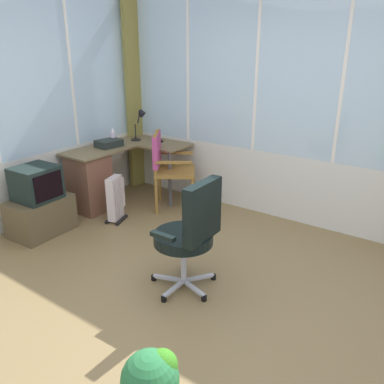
{
  "coord_description": "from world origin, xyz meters",
  "views": [
    {
      "loc": [
        -2.11,
        -1.62,
        1.99
      ],
      "look_at": [
        0.83,
        0.47,
        0.62
      ],
      "focal_mm": 37.25,
      "sensor_mm": 36.0,
      "label": 1
    }
  ],
  "objects_px": {
    "desk_lamp": "(142,119)",
    "tv_on_stand": "(39,204)",
    "tv_remote": "(160,140)",
    "potted_plant": "(152,380)",
    "office_chair": "(191,229)",
    "desk": "(95,177)",
    "space_heater": "(116,198)",
    "wooden_armchair": "(165,161)",
    "paper_tray": "(109,143)",
    "spray_bottle": "(113,136)"
  },
  "relations": [
    {
      "from": "space_heater",
      "to": "tv_on_stand",
      "type": "bearing_deg",
      "value": 149.33
    },
    {
      "from": "desk",
      "to": "spray_bottle",
      "type": "distance_m",
      "value": 0.61
    },
    {
      "from": "paper_tray",
      "to": "potted_plant",
      "type": "relative_size",
      "value": 0.72
    },
    {
      "from": "office_chair",
      "to": "wooden_armchair",
      "type": "bearing_deg",
      "value": 45.81
    },
    {
      "from": "wooden_armchair",
      "to": "office_chair",
      "type": "distance_m",
      "value": 1.83
    },
    {
      "from": "wooden_armchair",
      "to": "space_heater",
      "type": "xyz_separation_m",
      "value": [
        -0.64,
        0.22,
        -0.34
      ]
    },
    {
      "from": "wooden_armchair",
      "to": "office_chair",
      "type": "relative_size",
      "value": 0.98
    },
    {
      "from": "wooden_armchair",
      "to": "paper_tray",
      "type": "bearing_deg",
      "value": 108.56
    },
    {
      "from": "wooden_armchair",
      "to": "space_heater",
      "type": "relative_size",
      "value": 1.78
    },
    {
      "from": "spray_bottle",
      "to": "wooden_armchair",
      "type": "height_order",
      "value": "wooden_armchair"
    },
    {
      "from": "tv_remote",
      "to": "potted_plant",
      "type": "bearing_deg",
      "value": -110.33
    },
    {
      "from": "office_chair",
      "to": "potted_plant",
      "type": "xyz_separation_m",
      "value": [
        -1.13,
        -0.54,
        -0.32
      ]
    },
    {
      "from": "tv_on_stand",
      "to": "tv_remote",
      "type": "bearing_deg",
      "value": -9.15
    },
    {
      "from": "desk_lamp",
      "to": "space_heater",
      "type": "distance_m",
      "value": 1.26
    },
    {
      "from": "potted_plant",
      "to": "desk_lamp",
      "type": "bearing_deg",
      "value": 42.57
    },
    {
      "from": "paper_tray",
      "to": "tv_remote",
      "type": "bearing_deg",
      "value": -29.18
    },
    {
      "from": "tv_remote",
      "to": "tv_on_stand",
      "type": "relative_size",
      "value": 0.2
    },
    {
      "from": "spray_bottle",
      "to": "paper_tray",
      "type": "height_order",
      "value": "spray_bottle"
    },
    {
      "from": "tv_remote",
      "to": "spray_bottle",
      "type": "xyz_separation_m",
      "value": [
        -0.47,
        0.39,
        0.09
      ]
    },
    {
      "from": "desk_lamp",
      "to": "space_heater",
      "type": "height_order",
      "value": "desk_lamp"
    },
    {
      "from": "paper_tray",
      "to": "space_heater",
      "type": "xyz_separation_m",
      "value": [
        -0.4,
        -0.49,
        -0.51
      ]
    },
    {
      "from": "paper_tray",
      "to": "wooden_armchair",
      "type": "height_order",
      "value": "wooden_armchair"
    },
    {
      "from": "desk_lamp",
      "to": "tv_on_stand",
      "type": "height_order",
      "value": "desk_lamp"
    },
    {
      "from": "potted_plant",
      "to": "desk",
      "type": "bearing_deg",
      "value": 53.55
    },
    {
      "from": "desk_lamp",
      "to": "paper_tray",
      "type": "height_order",
      "value": "desk_lamp"
    },
    {
      "from": "desk_lamp",
      "to": "tv_on_stand",
      "type": "xyz_separation_m",
      "value": [
        -1.66,
        0.02,
        -0.68
      ]
    },
    {
      "from": "desk_lamp",
      "to": "tv_remote",
      "type": "distance_m",
      "value": 0.37
    },
    {
      "from": "space_heater",
      "to": "potted_plant",
      "type": "bearing_deg",
      "value": -130.37
    },
    {
      "from": "office_chair",
      "to": "space_heater",
      "type": "distance_m",
      "value": 1.69
    },
    {
      "from": "spray_bottle",
      "to": "office_chair",
      "type": "bearing_deg",
      "value": -119.35
    },
    {
      "from": "tv_remote",
      "to": "tv_on_stand",
      "type": "xyz_separation_m",
      "value": [
        -1.72,
        0.28,
        -0.41
      ]
    },
    {
      "from": "paper_tray",
      "to": "office_chair",
      "type": "xyz_separation_m",
      "value": [
        -1.04,
        -2.03,
        -0.22
      ]
    },
    {
      "from": "desk_lamp",
      "to": "potted_plant",
      "type": "distance_m",
      "value": 3.75
    },
    {
      "from": "wooden_armchair",
      "to": "potted_plant",
      "type": "relative_size",
      "value": 2.33
    },
    {
      "from": "wooden_armchair",
      "to": "space_heater",
      "type": "bearing_deg",
      "value": 160.58
    },
    {
      "from": "wooden_armchair",
      "to": "spray_bottle",
      "type": "bearing_deg",
      "value": 98.04
    },
    {
      "from": "desk_lamp",
      "to": "potted_plant",
      "type": "relative_size",
      "value": 1.01
    },
    {
      "from": "tv_on_stand",
      "to": "desk_lamp",
      "type": "bearing_deg",
      "value": -0.83
    },
    {
      "from": "paper_tray",
      "to": "tv_on_stand",
      "type": "height_order",
      "value": "paper_tray"
    },
    {
      "from": "spray_bottle",
      "to": "tv_on_stand",
      "type": "xyz_separation_m",
      "value": [
        -1.25,
        -0.11,
        -0.5
      ]
    },
    {
      "from": "paper_tray",
      "to": "potted_plant",
      "type": "distance_m",
      "value": 3.4
    },
    {
      "from": "wooden_armchair",
      "to": "potted_plant",
      "type": "height_order",
      "value": "wooden_armchair"
    },
    {
      "from": "tv_on_stand",
      "to": "wooden_armchair",
      "type": "bearing_deg",
      "value": -25.65
    },
    {
      "from": "desk",
      "to": "tv_remote",
      "type": "bearing_deg",
      "value": -19.64
    },
    {
      "from": "desk_lamp",
      "to": "wooden_armchair",
      "type": "height_order",
      "value": "desk_lamp"
    },
    {
      "from": "spray_bottle",
      "to": "wooden_armchair",
      "type": "xyz_separation_m",
      "value": [
        0.11,
        -0.77,
        -0.23
      ]
    },
    {
      "from": "desk_lamp",
      "to": "potted_plant",
      "type": "bearing_deg",
      "value": -137.43
    },
    {
      "from": "tv_on_stand",
      "to": "potted_plant",
      "type": "xyz_separation_m",
      "value": [
        -1.05,
        -2.51,
        -0.1
      ]
    },
    {
      "from": "paper_tray",
      "to": "space_heater",
      "type": "distance_m",
      "value": 0.81
    },
    {
      "from": "desk_lamp",
      "to": "office_chair",
      "type": "bearing_deg",
      "value": -129.03
    }
  ]
}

